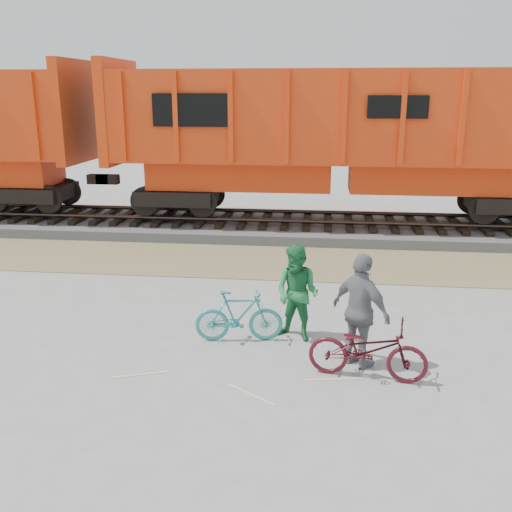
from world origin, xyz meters
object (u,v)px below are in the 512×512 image
object	(u,v)px
bicycle_teal	(239,316)
person_woman	(361,311)
hopper_car_center	(342,134)
bicycle_maroon	(368,349)
person_man	(297,293)

from	to	relation	value
bicycle_teal	person_woman	distance (m)	2.21
hopper_car_center	bicycle_maroon	size ratio (longest dim) A/B	7.81
hopper_car_center	person_man	size ratio (longest dim) A/B	8.22
hopper_car_center	bicycle_maroon	world-z (taller)	hopper_car_center
bicycle_teal	person_woman	size ratio (longest dim) A/B	0.83
bicycle_maroon	person_man	distance (m)	1.79
hopper_car_center	bicycle_maroon	bearing A→B (deg)	-88.66
person_man	bicycle_maroon	bearing A→B (deg)	-24.39
bicycle_teal	bicycle_maroon	size ratio (longest dim) A/B	0.85
bicycle_maroon	person_man	xyz separation A→B (m)	(-1.13, 1.33, 0.38)
hopper_car_center	bicycle_teal	world-z (taller)	hopper_car_center
bicycle_teal	person_man	bearing A→B (deg)	-86.81
person_man	person_woman	xyz separation A→B (m)	(1.03, -0.93, 0.08)
hopper_car_center	person_woman	distance (m)	9.32
bicycle_teal	bicycle_maroon	world-z (taller)	bicycle_maroon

